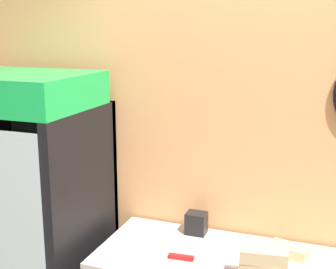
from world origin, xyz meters
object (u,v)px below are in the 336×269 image
Objects in this scene: chefs_knife at (193,259)px; napkin_dispenser at (196,223)px; sandwich_flat_right at (289,250)px; sandwich_stack_middle at (263,267)px; sandwich_stack_top at (264,255)px; beverage_cooler at (36,215)px.

chefs_knife is 0.32m from napkin_dispenser.
sandwich_flat_right is 0.60× the size of chefs_knife.
chefs_knife is 2.85× the size of napkin_dispenser.
sandwich_stack_top is (0.00, 0.00, 0.06)m from sandwich_stack_middle.
sandwich_stack_top is at bearing -43.44° from napkin_dispenser.
chefs_knife is at bearing -152.85° from sandwich_flat_right.
sandwich_stack_middle reaches higher than chefs_knife.
sandwich_flat_right is at bearing 76.46° from sandwich_stack_top.
beverage_cooler reaches higher than sandwich_flat_right.
chefs_knife is (-0.35, 0.10, -0.08)m from sandwich_stack_middle.
napkin_dispenser is (0.89, 0.21, 0.00)m from beverage_cooler.
sandwich_flat_right is 0.51m from napkin_dispenser.
beverage_cooler is at bearing -174.64° from sandwich_flat_right.
beverage_cooler is at bearing 174.65° from chefs_knife.
chefs_knife is at bearing -5.35° from beverage_cooler.
sandwich_stack_middle is 0.63× the size of chefs_knife.
sandwich_stack_middle reaches higher than sandwich_flat_right.
sandwich_stack_middle is 1.05× the size of sandwich_flat_right.
sandwich_stack_middle is 0.34m from sandwich_flat_right.
sandwich_flat_right is 1.70× the size of napkin_dispenser.
sandwich_flat_right is 0.49m from chefs_knife.
sandwich_flat_right is (0.08, 0.33, -0.12)m from sandwich_stack_top.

